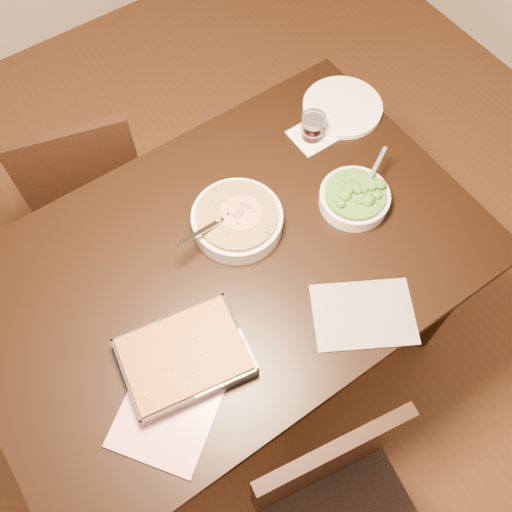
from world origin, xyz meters
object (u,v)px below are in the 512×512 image
Objects in this scene: broccoli_bowl at (355,197)px; chair_near at (339,509)px; table at (229,277)px; wine_tumbler at (313,126)px; dinner_plate at (342,107)px; chair_far at (87,179)px; stew_bowl at (237,219)px; baking_dish at (185,357)px.

chair_near is at bearing -129.22° from broccoli_bowl.
wine_tumbler is at bearing 25.27° from table.
wine_tumbler is 0.15m from dinner_plate.
table is at bearing 118.17° from chair_far.
dinner_plate is at bearing 12.77° from wine_tumbler.
chair_far reaches higher than dinner_plate.
dinner_plate is (0.20, 0.30, -0.02)m from broccoli_bowl.
dinner_plate is (0.51, 0.17, -0.03)m from stew_bowl.
chair_near is 1.03× the size of chair_far.
chair_near is (-0.55, -0.87, -0.32)m from wine_tumbler.
table is 0.66m from dinner_plate.
dinner_plate is 0.31× the size of chair_far.
wine_tumbler is (0.69, 0.39, 0.02)m from baking_dish.
dinner_plate is 0.93m from chair_far.
stew_bowl is at bearing -161.72° from dinner_plate.
baking_dish is 0.94m from dinner_plate.
table is at bearing 91.08° from chair_near.
table is 1.65× the size of chair_near.
baking_dish is at bearing 100.12° from chair_far.
chair_near reaches higher than baking_dish.
wine_tumbler is at bearing 20.38° from stew_bowl.
stew_bowl is at bearing 47.90° from baking_dish.
chair_near is at bearing -98.41° from table.
stew_bowl is at bearing 126.88° from chair_far.
table is 0.17m from stew_bowl.
baking_dish reaches higher than table.
stew_bowl reaches higher than dinner_plate.
table is 0.74m from chair_far.
chair_near reaches higher than broccoli_bowl.
chair_near reaches higher than table.
table is 0.52m from wine_tumbler.
wine_tumbler is 0.10× the size of chair_near.
dinner_plate is at bearing 36.82° from baking_dish.
broccoli_bowl is (0.40, -0.05, 0.12)m from table.
stew_bowl reaches higher than baking_dish.
chair_near is at bearing -63.72° from baking_dish.
stew_bowl is (0.09, 0.08, 0.13)m from table.
baking_dish is 0.41× the size of chair_far.
broccoli_bowl is 0.26× the size of chair_near.
table is 0.42m from broccoli_bowl.
table is at bearing 173.15° from broccoli_bowl.
chair_far is (-0.06, 1.36, -0.01)m from chair_near.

